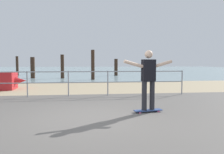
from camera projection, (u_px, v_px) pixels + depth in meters
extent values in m
cube|color=#605B56|center=(90.00, 130.00, 4.58)|extent=(24.00, 10.00, 0.04)
cube|color=tan|center=(87.00, 87.00, 12.51)|extent=(24.00, 6.00, 0.04)
cube|color=#849EA3|center=(86.00, 70.00, 40.24)|extent=(72.00, 50.00, 0.04)
cylinder|color=gray|center=(27.00, 84.00, 8.82)|extent=(0.05, 0.05, 1.05)
cylinder|color=gray|center=(68.00, 84.00, 9.01)|extent=(0.05, 0.05, 1.05)
cylinder|color=gray|center=(108.00, 83.00, 9.20)|extent=(0.05, 0.05, 1.05)
cylinder|color=gray|center=(146.00, 83.00, 9.39)|extent=(0.05, 0.05, 1.05)
cylinder|color=gray|center=(182.00, 83.00, 9.58)|extent=(0.05, 0.05, 1.05)
cylinder|color=gray|center=(48.00, 72.00, 8.88)|extent=(11.30, 0.04, 0.04)
cylinder|color=gray|center=(48.00, 83.00, 8.91)|extent=(11.30, 0.04, 0.04)
cone|color=#B21E23|center=(15.00, 81.00, 11.42)|extent=(1.16, 0.86, 0.77)
cube|color=#334C8C|center=(148.00, 110.00, 6.17)|extent=(0.82, 0.34, 0.02)
cylinder|color=#E5598C|center=(156.00, 110.00, 6.33)|extent=(0.06, 0.04, 0.06)
cylinder|color=#E5598C|center=(158.00, 112.00, 6.18)|extent=(0.06, 0.04, 0.06)
cylinder|color=#E5598C|center=(138.00, 112.00, 6.17)|extent=(0.06, 0.04, 0.06)
cylinder|color=#E5598C|center=(140.00, 113.00, 6.01)|extent=(0.06, 0.04, 0.06)
cylinder|color=#26262B|center=(152.00, 95.00, 6.18)|extent=(0.14, 0.14, 0.80)
cylinder|color=#26262B|center=(144.00, 96.00, 6.11)|extent=(0.14, 0.14, 0.80)
cube|color=black|center=(148.00, 70.00, 6.09)|extent=(0.39, 0.26, 0.60)
sphere|color=beige|center=(149.00, 54.00, 6.06)|extent=(0.22, 0.22, 0.22)
cylinder|color=beige|center=(163.00, 64.00, 6.21)|extent=(0.56, 0.19, 0.23)
cylinder|color=beige|center=(134.00, 64.00, 5.95)|extent=(0.56, 0.19, 0.23)
cylinder|color=#332319|center=(17.00, 66.00, 22.96)|extent=(0.27, 0.27, 2.02)
cylinder|color=#332319|center=(33.00, 68.00, 18.97)|extent=(0.36, 0.36, 1.84)
cylinder|color=#332319|center=(62.00, 67.00, 18.91)|extent=(0.30, 0.30, 2.05)
cylinder|color=#332319|center=(93.00, 65.00, 17.48)|extent=(0.28, 0.28, 2.37)
cylinder|color=#332319|center=(116.00, 67.00, 22.76)|extent=(0.35, 0.35, 1.74)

